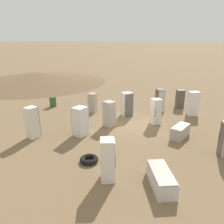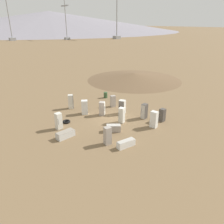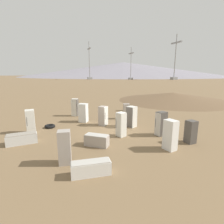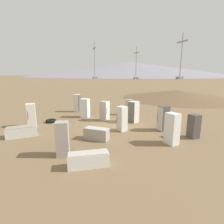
% 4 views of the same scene
% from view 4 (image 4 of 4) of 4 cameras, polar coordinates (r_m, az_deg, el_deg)
% --- Properties ---
extents(ground_plane, '(1000.00, 1000.00, 0.00)m').
position_cam_4_polar(ground_plane, '(14.50, -0.35, -4.34)').
color(ground_plane, brown).
extents(mountain_ridge_0, '(342.13, 342.13, 24.54)m').
position_cam_4_polar(mountain_ridge_0, '(321.16, 5.41, 13.78)').
color(mountain_ridge_0, gray).
rests_on(mountain_ridge_0, ground_plane).
extents(dirt_mound, '(19.11, 19.11, 1.38)m').
position_cam_4_polar(dirt_mound, '(32.70, 20.58, 5.48)').
color(dirt_mound, brown).
rests_on(dirt_mound, ground_plane).
extents(power_pylon_0, '(11.93, 4.09, 34.07)m').
position_cam_4_polar(power_pylon_0, '(149.65, 21.50, 14.01)').
color(power_pylon_0, gray).
rests_on(power_pylon_0, ground_plane).
extents(power_pylon_1, '(8.77, 3.01, 25.05)m').
position_cam_4_polar(power_pylon_1, '(146.10, 7.86, 13.69)').
color(power_pylon_1, gray).
rests_on(power_pylon_1, ground_plane).
extents(power_pylon_2, '(10.50, 3.60, 30.01)m').
position_cam_4_polar(power_pylon_2, '(150.58, -5.67, 14.29)').
color(power_pylon_2, gray).
rests_on(power_pylon_2, ground_plane).
extents(discarded_fridge_0, '(0.86, 0.74, 1.91)m').
position_cam_4_polar(discarded_fridge_0, '(11.10, 19.07, -5.17)').
color(discarded_fridge_0, white).
rests_on(discarded_fridge_0, ground_plane).
extents(discarded_fridge_1, '(0.70, 0.70, 1.82)m').
position_cam_4_polar(discarded_fridge_1, '(9.38, -15.87, -8.45)').
color(discarded_fridge_1, '#A89E93').
rests_on(discarded_fridge_1, ground_plane).
extents(discarded_fridge_2, '(0.66, 0.70, 1.89)m').
position_cam_4_polar(discarded_fridge_2, '(15.25, -24.86, -1.00)').
color(discarded_fridge_2, silver).
rests_on(discarded_fridge_2, ground_plane).
extents(discarded_fridge_3, '(0.95, 0.95, 1.77)m').
position_cam_4_polar(discarded_fridge_3, '(15.77, -2.41, 0.35)').
color(discarded_fridge_3, '#A89E93').
rests_on(discarded_fridge_3, ground_plane).
extents(discarded_fridge_4, '(0.77, 0.78, 1.84)m').
position_cam_4_polar(discarded_fridge_4, '(12.90, 3.30, -2.23)').
color(discarded_fridge_4, silver).
rests_on(discarded_fridge_4, ground_plane).
extents(discarded_fridge_5, '(0.71, 0.88, 1.86)m').
position_cam_4_polar(discarded_fridge_5, '(13.53, 16.38, -2.01)').
color(discarded_fridge_5, '#4C4742').
rests_on(discarded_fridge_5, ground_plane).
extents(discarded_fridge_6, '(0.99, 2.00, 0.70)m').
position_cam_4_polar(discarded_fridge_6, '(13.36, -27.37, -5.68)').
color(discarded_fridge_6, silver).
rests_on(discarded_fridge_6, ground_plane).
extents(discarded_fridge_7, '(0.98, 0.97, 1.85)m').
position_cam_4_polar(discarded_fridge_7, '(15.32, 6.99, 0.05)').
color(discarded_fridge_7, silver).
rests_on(discarded_fridge_7, ground_plane).
extents(discarded_fridge_8, '(0.75, 0.77, 1.60)m').
position_cam_4_polar(discarded_fridge_8, '(18.13, 5.48, 1.60)').
color(discarded_fridge_8, '#A89E93').
rests_on(discarded_fridge_8, ground_plane).
extents(discarded_fridge_9, '(0.85, 0.88, 1.94)m').
position_cam_4_polar(discarded_fridge_9, '(19.84, -11.30, 2.86)').
color(discarded_fridge_9, silver).
rests_on(discarded_fridge_9, ground_plane).
extents(discarded_fridge_10, '(0.73, 1.90, 0.69)m').
position_cam_4_polar(discarded_fridge_10, '(8.31, -7.73, -15.15)').
color(discarded_fridge_10, white).
rests_on(discarded_fridge_10, ground_plane).
extents(discarded_fridge_11, '(1.47, 1.65, 0.76)m').
position_cam_4_polar(discarded_fridge_11, '(11.40, -5.08, -7.10)').
color(discarded_fridge_11, '#A89E93').
rests_on(discarded_fridge_11, ground_plane).
extents(discarded_fridge_12, '(0.69, 0.64, 1.58)m').
position_cam_4_polar(discarded_fridge_12, '(12.73, 25.12, -4.23)').
color(discarded_fridge_12, '#4C4742').
rests_on(discarded_fridge_12, ground_plane).
extents(discarded_fridge_13, '(1.05, 1.06, 1.82)m').
position_cam_4_polar(discarded_fridge_13, '(17.16, -8.80, 1.28)').
color(discarded_fridge_13, white).
rests_on(discarded_fridge_13, ground_plane).
extents(scrap_tire, '(0.91, 0.91, 0.25)m').
position_cam_4_polar(scrap_tire, '(16.26, -19.29, -2.74)').
color(scrap_tire, black).
rests_on(scrap_tire, ground_plane).
extents(rusty_barrel, '(0.58, 0.58, 0.88)m').
position_cam_4_polar(rusty_barrel, '(22.15, 5.42, 2.63)').
color(rusty_barrel, '#385633').
rests_on(rusty_barrel, ground_plane).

